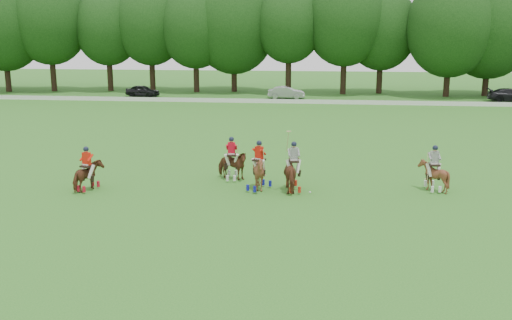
# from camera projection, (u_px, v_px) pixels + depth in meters

# --- Properties ---
(ground) EXTENTS (180.00, 180.00, 0.00)m
(ground) POSITION_uv_depth(u_px,v_px,m) (214.00, 214.00, 23.57)
(ground) COLOR #26671D
(ground) RESTS_ON ground
(tree_line) EXTENTS (117.98, 14.32, 14.75)m
(tree_line) POSITION_uv_depth(u_px,v_px,m) (291.00, 25.00, 68.28)
(tree_line) COLOR black
(tree_line) RESTS_ON ground
(boundary_rail) EXTENTS (120.00, 0.10, 0.44)m
(boundary_rail) POSITION_uv_depth(u_px,v_px,m) (282.00, 101.00, 60.33)
(boundary_rail) COLOR white
(boundary_rail) RESTS_ON ground
(car_left) EXTENTS (4.17, 2.28, 1.35)m
(car_left) POSITION_uv_depth(u_px,v_px,m) (143.00, 91.00, 66.55)
(car_left) COLOR black
(car_left) RESTS_ON ground
(car_mid) EXTENTS (4.21, 1.65, 1.36)m
(car_mid) POSITION_uv_depth(u_px,v_px,m) (286.00, 93.00, 64.58)
(car_mid) COLOR #9C9CA1
(car_mid) RESTS_ON ground
(car_right) EXTENTS (4.96, 2.17, 1.42)m
(car_right) POSITION_uv_depth(u_px,v_px,m) (511.00, 95.00, 61.72)
(car_right) COLOR black
(car_right) RESTS_ON ground
(polo_red_a) EXTENTS (1.20, 1.81, 2.13)m
(polo_red_a) POSITION_uv_depth(u_px,v_px,m) (88.00, 175.00, 26.92)
(polo_red_a) COLOR #522B16
(polo_red_a) RESTS_ON ground
(polo_red_b) EXTENTS (1.60, 1.41, 2.22)m
(polo_red_b) POSITION_uv_depth(u_px,v_px,m) (232.00, 165.00, 28.93)
(polo_red_b) COLOR #522B16
(polo_red_b) RESTS_ON ground
(polo_red_c) EXTENTS (1.96, 2.03, 2.40)m
(polo_red_c) POSITION_uv_depth(u_px,v_px,m) (259.00, 172.00, 26.99)
(polo_red_c) COLOR #522B16
(polo_red_c) RESTS_ON ground
(polo_stripe_a) EXTENTS (1.28, 2.12, 2.92)m
(polo_stripe_a) POSITION_uv_depth(u_px,v_px,m) (294.00, 173.00, 26.86)
(polo_stripe_a) COLOR #522B16
(polo_stripe_a) RESTS_ON ground
(polo_stripe_b) EXTENTS (1.35, 1.48, 2.20)m
(polo_stripe_b) POSITION_uv_depth(u_px,v_px,m) (433.00, 175.00, 26.91)
(polo_stripe_b) COLOR #522B16
(polo_stripe_b) RESTS_ON ground
(polo_ball) EXTENTS (0.09, 0.09, 0.09)m
(polo_ball) POSITION_uv_depth(u_px,v_px,m) (310.00, 192.00, 26.65)
(polo_ball) COLOR white
(polo_ball) RESTS_ON ground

